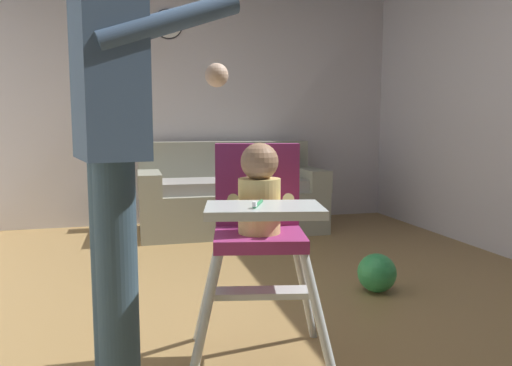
{
  "coord_description": "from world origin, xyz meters",
  "views": [
    {
      "loc": [
        -0.59,
        -2.2,
        1.0
      ],
      "look_at": [
        -0.12,
        -0.34,
        0.78
      ],
      "focal_mm": 33.68,
      "sensor_mm": 36.0,
      "label": 1
    }
  ],
  "objects_px": {
    "couch": "(231,196)",
    "high_chair": "(259,213)",
    "wall_clock": "(168,24)",
    "adult_standing": "(111,145)",
    "toy_ball": "(377,273)"
  },
  "relations": [
    {
      "from": "couch",
      "to": "high_chair",
      "type": "xyz_separation_m",
      "value": [
        -0.43,
        -2.73,
        0.32
      ]
    },
    {
      "from": "couch",
      "to": "wall_clock",
      "type": "distance_m",
      "value": 1.86
    },
    {
      "from": "couch",
      "to": "wall_clock",
      "type": "relative_size",
      "value": 5.88
    },
    {
      "from": "high_chair",
      "to": "adult_standing",
      "type": "distance_m",
      "value": 0.64
    },
    {
      "from": "wall_clock",
      "to": "high_chair",
      "type": "bearing_deg",
      "value": -87.96
    },
    {
      "from": "high_chair",
      "to": "toy_ball",
      "type": "xyz_separation_m",
      "value": [
        0.93,
        0.72,
        -0.54
      ]
    },
    {
      "from": "couch",
      "to": "adult_standing",
      "type": "distance_m",
      "value": 3.08
    },
    {
      "from": "couch",
      "to": "toy_ball",
      "type": "relative_size",
      "value": 7.41
    },
    {
      "from": "couch",
      "to": "toy_ball",
      "type": "distance_m",
      "value": 2.08
    },
    {
      "from": "couch",
      "to": "high_chair",
      "type": "bearing_deg",
      "value": -8.86
    },
    {
      "from": "wall_clock",
      "to": "toy_ball",
      "type": "bearing_deg",
      "value": -67.12
    },
    {
      "from": "toy_ball",
      "to": "wall_clock",
      "type": "bearing_deg",
      "value": 112.88
    },
    {
      "from": "high_chair",
      "to": "toy_ball",
      "type": "relative_size",
      "value": 4.0
    },
    {
      "from": "adult_standing",
      "to": "toy_ball",
      "type": "height_order",
      "value": "adult_standing"
    },
    {
      "from": "high_chair",
      "to": "couch",
      "type": "bearing_deg",
      "value": -177.48
    }
  ]
}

